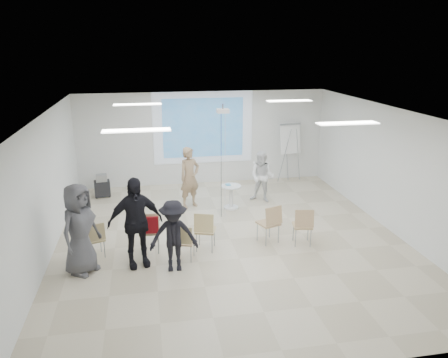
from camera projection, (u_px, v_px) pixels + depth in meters
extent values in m
cube|color=beige|center=(230.00, 241.00, 10.37)|extent=(8.00, 9.00, 0.10)
cube|color=white|center=(231.00, 111.00, 9.45)|extent=(8.00, 9.00, 0.10)
cube|color=silver|center=(203.00, 138.00, 14.18)|extent=(8.00, 0.10, 3.00)
cube|color=silver|center=(42.00, 189.00, 9.21)|extent=(0.10, 9.00, 3.00)
cube|color=silver|center=(393.00, 170.00, 10.61)|extent=(0.10, 9.00, 3.00)
cube|color=silver|center=(203.00, 128.00, 14.02)|extent=(3.20, 0.01, 2.30)
cube|color=teal|center=(203.00, 128.00, 14.00)|extent=(2.60, 0.01, 1.90)
cylinder|color=white|center=(231.00, 207.00, 12.29)|extent=(0.43, 0.43, 0.05)
cylinder|color=white|center=(231.00, 197.00, 12.20)|extent=(0.12, 0.12, 0.61)
cylinder|color=white|center=(231.00, 186.00, 12.10)|extent=(0.59, 0.59, 0.04)
cube|color=white|center=(233.00, 186.00, 12.08)|extent=(0.21, 0.18, 0.01)
cube|color=#43A1CA|center=(228.00, 185.00, 12.13)|extent=(0.14, 0.19, 0.01)
imported|color=tan|center=(190.00, 173.00, 12.14)|extent=(0.86, 0.76, 1.96)
imported|color=white|center=(262.00, 174.00, 12.60)|extent=(1.02, 0.96, 1.66)
cube|color=white|center=(195.00, 160.00, 12.32)|extent=(0.09, 0.13, 0.04)
cube|color=white|center=(254.00, 162.00, 12.72)|extent=(0.11, 0.14, 0.04)
cube|color=tan|center=(95.00, 239.00, 9.40)|extent=(0.48, 0.48, 0.04)
cube|color=tan|center=(96.00, 233.00, 9.18)|extent=(0.38, 0.20, 0.36)
cylinder|color=gray|center=(90.00, 252.00, 9.26)|extent=(0.03, 0.03, 0.40)
cylinder|color=gray|center=(105.00, 249.00, 9.40)|extent=(0.03, 0.03, 0.40)
cylinder|color=gray|center=(87.00, 247.00, 9.51)|extent=(0.03, 0.03, 0.40)
cylinder|color=#969A9E|center=(101.00, 244.00, 9.66)|extent=(0.03, 0.03, 0.40)
cube|color=tan|center=(150.00, 231.00, 9.63)|extent=(0.47, 0.47, 0.04)
cube|color=tan|center=(149.00, 224.00, 9.35)|extent=(0.45, 0.11, 0.43)
cylinder|color=#92949A|center=(141.00, 245.00, 9.51)|extent=(0.02, 0.02, 0.47)
cylinder|color=gray|center=(158.00, 244.00, 9.55)|extent=(0.02, 0.02, 0.47)
cylinder|color=gray|center=(142.00, 238.00, 9.85)|extent=(0.02, 0.02, 0.47)
cylinder|color=gray|center=(158.00, 237.00, 9.90)|extent=(0.02, 0.02, 0.47)
cube|color=tan|center=(185.00, 242.00, 9.28)|extent=(0.47, 0.47, 0.04)
cube|color=tan|center=(183.00, 236.00, 9.05)|extent=(0.38, 0.19, 0.36)
cylinder|color=gray|center=(177.00, 253.00, 9.22)|extent=(0.02, 0.02, 0.39)
cylinder|color=gray|center=(191.00, 254.00, 9.18)|extent=(0.02, 0.02, 0.39)
cylinder|color=gray|center=(180.00, 247.00, 9.51)|extent=(0.02, 0.02, 0.39)
cylinder|color=#95969D|center=(194.00, 248.00, 9.47)|extent=(0.02, 0.02, 0.39)
cube|color=tan|center=(205.00, 230.00, 9.72)|extent=(0.54, 0.54, 0.04)
cube|color=tan|center=(204.00, 223.00, 9.45)|extent=(0.44, 0.21, 0.41)
cylinder|color=gray|center=(197.00, 243.00, 9.64)|extent=(0.03, 0.03, 0.45)
cylinder|color=gray|center=(212.00, 244.00, 9.60)|extent=(0.03, 0.03, 0.45)
cylinder|color=gray|center=(199.00, 236.00, 9.97)|extent=(0.03, 0.03, 0.45)
cylinder|color=#93969B|center=(214.00, 237.00, 9.93)|extent=(0.03, 0.03, 0.45)
cube|color=tan|center=(268.00, 223.00, 10.08)|extent=(0.56, 0.56, 0.04)
cube|color=tan|center=(274.00, 216.00, 9.83)|extent=(0.44, 0.23, 0.42)
cylinder|color=#94969C|center=(266.00, 237.00, 9.92)|extent=(0.03, 0.03, 0.46)
cylinder|color=gray|center=(279.00, 234.00, 10.09)|extent=(0.03, 0.03, 0.46)
cylinder|color=#95979D|center=(257.00, 232.00, 10.21)|extent=(0.03, 0.03, 0.46)
cylinder|color=gray|center=(270.00, 229.00, 10.38)|extent=(0.03, 0.03, 0.46)
cube|color=tan|center=(302.00, 226.00, 9.99)|extent=(0.49, 0.49, 0.04)
cube|color=tan|center=(304.00, 219.00, 9.72)|extent=(0.43, 0.16, 0.40)
cylinder|color=gray|center=(296.00, 238.00, 9.89)|extent=(0.03, 0.03, 0.44)
cylinder|color=#909298|center=(311.00, 238.00, 9.89)|extent=(0.03, 0.03, 0.44)
cylinder|color=#93979B|center=(293.00, 232.00, 10.22)|extent=(0.03, 0.03, 0.44)
cylinder|color=gray|center=(308.00, 232.00, 10.22)|extent=(0.03, 0.03, 0.44)
cube|color=maroon|center=(149.00, 225.00, 9.35)|extent=(0.40, 0.11, 0.37)
imported|color=black|center=(185.00, 240.00, 9.29)|extent=(0.35, 0.30, 0.02)
imported|color=black|center=(135.00, 216.00, 8.83)|extent=(1.41, 1.02, 2.20)
imported|color=black|center=(174.00, 231.00, 8.71)|extent=(1.12, 0.64, 1.70)
imported|color=#515155|center=(79.00, 224.00, 8.58)|extent=(1.14, 1.22, 2.09)
cylinder|color=gray|center=(284.00, 156.00, 14.28)|extent=(0.37, 0.17, 1.79)
cylinder|color=#96999E|center=(298.00, 155.00, 14.45)|extent=(0.31, 0.27, 1.79)
cylinder|color=gray|center=(287.00, 153.00, 14.66)|extent=(0.09, 0.40, 1.79)
cube|color=white|center=(290.00, 138.00, 14.31)|extent=(0.73, 0.32, 1.00)
cube|color=#96999E|center=(290.00, 124.00, 14.21)|extent=(0.73, 0.17, 0.07)
cube|color=black|center=(102.00, 188.00, 13.17)|extent=(0.50, 0.42, 0.46)
cube|color=#919599|center=(101.00, 178.00, 13.07)|extent=(0.35, 0.31, 0.20)
cylinder|color=black|center=(97.00, 198.00, 13.06)|extent=(0.06, 0.06, 0.06)
cylinder|color=black|center=(109.00, 196.00, 13.17)|extent=(0.06, 0.06, 0.06)
cylinder|color=black|center=(97.00, 195.00, 13.31)|extent=(0.06, 0.06, 0.06)
cylinder|color=black|center=(109.00, 193.00, 13.42)|extent=(0.06, 0.06, 0.06)
cube|color=white|center=(223.00, 111.00, 10.94)|extent=(0.30, 0.25, 0.10)
cylinder|color=gray|center=(223.00, 107.00, 10.91)|extent=(0.04, 0.04, 0.14)
cylinder|color=black|center=(221.00, 167.00, 11.28)|extent=(0.01, 0.01, 2.77)
cylinder|color=white|center=(225.00, 167.00, 11.28)|extent=(0.01, 0.01, 2.77)
cube|color=white|center=(138.00, 104.00, 11.00)|extent=(1.20, 0.30, 0.02)
cube|color=white|center=(289.00, 101.00, 11.70)|extent=(1.20, 0.30, 0.02)
cube|color=white|center=(137.00, 130.00, 7.72)|extent=(1.20, 0.30, 0.02)
cube|color=white|center=(348.00, 123.00, 8.41)|extent=(1.20, 0.30, 0.02)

